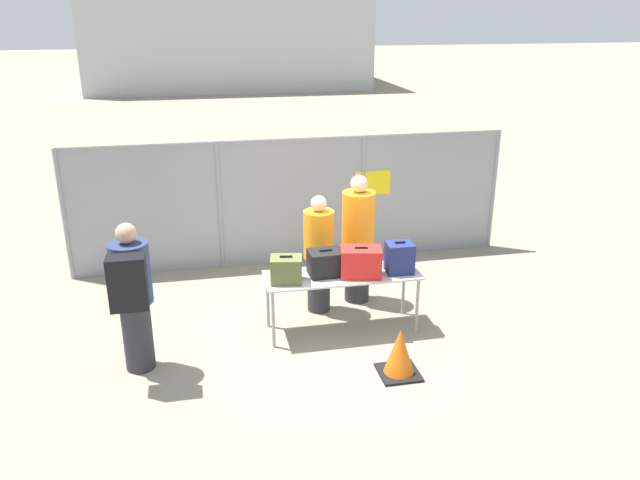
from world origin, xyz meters
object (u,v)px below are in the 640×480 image
(suitcase_red, at_px, (361,262))
(utility_trailer, at_px, (355,189))
(traveler_hooded, at_px, (132,293))
(security_worker_far, at_px, (358,237))
(traffic_cone, at_px, (400,353))
(suitcase_navy, at_px, (399,258))
(suitcase_olive, at_px, (286,270))
(suitcase_black, at_px, (326,263))
(security_worker_near, at_px, (319,252))
(inspection_table, at_px, (342,279))

(suitcase_red, relative_size, utility_trailer, 0.14)
(suitcase_red, relative_size, traveler_hooded, 0.31)
(suitcase_red, relative_size, security_worker_far, 0.30)
(suitcase_red, bearing_deg, traffic_cone, -80.30)
(traffic_cone, bearing_deg, suitcase_navy, 73.28)
(security_worker_far, bearing_deg, suitcase_red, 106.71)
(suitcase_olive, height_order, suitcase_red, suitcase_red)
(suitcase_black, xyz_separation_m, security_worker_far, (0.63, 0.79, 0.01))
(security_worker_near, bearing_deg, suitcase_red, 118.63)
(traveler_hooded, distance_m, security_worker_far, 3.24)
(security_worker_far, bearing_deg, utility_trailer, -74.92)
(utility_trailer, bearing_deg, suitcase_red, -104.02)
(suitcase_navy, bearing_deg, suitcase_olive, -179.66)
(suitcase_olive, distance_m, utility_trailer, 5.63)
(inspection_table, height_order, security_worker_near, security_worker_near)
(suitcase_black, distance_m, traveler_hooded, 2.38)
(inspection_table, height_order, suitcase_navy, suitcase_navy)
(inspection_table, distance_m, security_worker_near, 0.67)
(suitcase_red, bearing_deg, security_worker_near, 118.87)
(suitcase_navy, bearing_deg, traveler_hooded, -172.79)
(security_worker_near, bearing_deg, traveler_hooded, 24.95)
(suitcase_navy, distance_m, traveler_hooded, 3.29)
(suitcase_red, bearing_deg, suitcase_navy, 2.61)
(security_worker_near, bearing_deg, suitcase_navy, 142.40)
(suitcase_olive, relative_size, suitcase_navy, 1.03)
(suitcase_black, height_order, traffic_cone, suitcase_black)
(suitcase_navy, bearing_deg, security_worker_near, 142.64)
(suitcase_black, xyz_separation_m, security_worker_near, (0.03, 0.59, -0.09))
(inspection_table, xyz_separation_m, suitcase_olive, (-0.73, -0.08, 0.23))
(inspection_table, xyz_separation_m, suitcase_red, (0.22, -0.09, 0.25))
(utility_trailer, relative_size, traffic_cone, 7.08)
(traveler_hooded, relative_size, utility_trailer, 0.44)
(suitcase_black, bearing_deg, inspection_table, -10.99)
(suitcase_black, xyz_separation_m, utility_trailer, (1.71, 5.02, -0.53))
(traffic_cone, bearing_deg, suitcase_olive, 136.07)
(inspection_table, relative_size, traffic_cone, 3.43)
(suitcase_olive, xyz_separation_m, traffic_cone, (1.13, -1.09, -0.68))
(security_worker_far, relative_size, traffic_cone, 3.20)
(security_worker_far, distance_m, utility_trailer, 4.40)
(traveler_hooded, relative_size, security_worker_near, 1.08)
(utility_trailer, height_order, traffic_cone, utility_trailer)
(security_worker_far, bearing_deg, traffic_cone, 118.71)
(traveler_hooded, relative_size, security_worker_far, 0.97)
(security_worker_near, relative_size, security_worker_far, 0.90)
(traveler_hooded, bearing_deg, inspection_table, 22.65)
(suitcase_navy, height_order, security_worker_far, security_worker_far)
(traveler_hooded, height_order, security_worker_far, security_worker_far)
(suitcase_black, bearing_deg, utility_trailer, 71.18)
(suitcase_black, height_order, traveler_hooded, traveler_hooded)
(suitcase_olive, distance_m, security_worker_far, 1.47)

